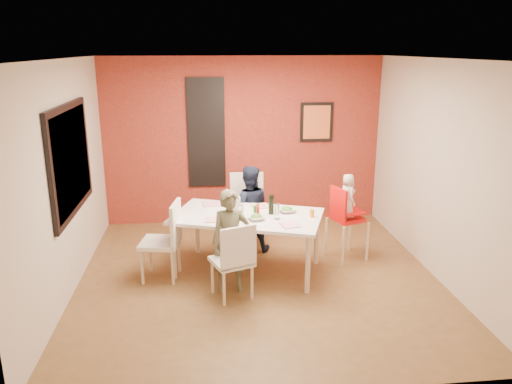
{
  "coord_description": "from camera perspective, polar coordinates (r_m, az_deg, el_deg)",
  "views": [
    {
      "loc": [
        -0.65,
        -5.77,
        2.82
      ],
      "look_at": [
        0.0,
        0.3,
        1.05
      ],
      "focal_mm": 35.0,
      "sensor_mm": 36.0,
      "label": 1
    }
  ],
  "objects": [
    {
      "name": "child_far",
      "position": [
        7.06,
        -0.82,
        -1.94
      ],
      "size": [
        0.63,
        0.5,
        1.25
      ],
      "primitive_type": "imported",
      "rotation": [
        0.0,
        0.0,
        3.09
      ],
      "color": "black",
      "rests_on": "ground"
    },
    {
      "name": "ground",
      "position": [
        6.45,
        0.29,
        -9.74
      ],
      "size": [
        4.5,
        4.5,
        0.0
      ],
      "primitive_type": "plane",
      "color": "brown",
      "rests_on": "ground"
    },
    {
      "name": "glassblock_surround",
      "position": [
        8.09,
        -5.72,
        6.71
      ],
      "size": [
        0.6,
        0.03,
        1.76
      ],
      "primitive_type": "cube",
      "color": "black",
      "rests_on": "wall_back"
    },
    {
      "name": "wall_front",
      "position": [
        3.87,
        4.05,
        -6.24
      ],
      "size": [
        4.5,
        0.02,
        2.7
      ],
      "primitive_type": "cube",
      "color": "beige",
      "rests_on": "ground"
    },
    {
      "name": "brick_accent_wall",
      "position": [
        8.16,
        -1.45,
        5.8
      ],
      "size": [
        4.5,
        0.02,
        2.7
      ],
      "primitive_type": "cube",
      "color": "maroon",
      "rests_on": "ground"
    },
    {
      "name": "wall_back",
      "position": [
        8.18,
        -1.46,
        5.82
      ],
      "size": [
        4.5,
        0.02,
        2.7
      ],
      "primitive_type": "cube",
      "color": "beige",
      "rests_on": "ground"
    },
    {
      "name": "dining_table",
      "position": [
        6.38,
        -1.0,
        -3.21
      ],
      "size": [
        2.09,
        1.59,
        0.77
      ],
      "rotation": [
        0.0,
        0.0,
        -0.34
      ],
      "color": "white",
      "rests_on": "ground"
    },
    {
      "name": "high_chair",
      "position": [
        6.87,
        10.13,
        -2.74
      ],
      "size": [
        0.55,
        0.55,
        1.03
      ],
      "rotation": [
        0.0,
        0.0,
        1.91
      ],
      "color": "red",
      "rests_on": "ground"
    },
    {
      "name": "chair_far",
      "position": [
        7.31,
        -0.99,
        -1.56
      ],
      "size": [
        0.5,
        0.5,
        1.06
      ],
      "rotation": [
        0.0,
        0.0,
        -0.02
      ],
      "color": "silver",
      "rests_on": "ground"
    },
    {
      "name": "wine_glass_a",
      "position": [
        6.17,
        -1.73,
        -2.31
      ],
      "size": [
        0.07,
        0.07,
        0.19
      ],
      "primitive_type": "cylinder",
      "color": "white",
      "rests_on": "dining_table"
    },
    {
      "name": "plate_near_right",
      "position": [
        6.0,
        3.91,
        -3.77
      ],
      "size": [
        0.26,
        0.26,
        0.01
      ],
      "primitive_type": "cube",
      "rotation": [
        0.0,
        0.0,
        0.21
      ],
      "color": "white",
      "rests_on": "dining_table"
    },
    {
      "name": "condiment_red",
      "position": [
        6.23,
        0.23,
        -2.3
      ],
      "size": [
        0.04,
        0.04,
        0.14
      ],
      "primitive_type": "cylinder",
      "color": "red",
      "rests_on": "dining_table"
    },
    {
      "name": "condiment_green",
      "position": [
        6.27,
        -0.12,
        -2.17
      ],
      "size": [
        0.04,
        0.04,
        0.14
      ],
      "primitive_type": "cylinder",
      "color": "#2E7727",
      "rests_on": "dining_table"
    },
    {
      "name": "child_near",
      "position": [
        5.91,
        -2.92,
        -5.66
      ],
      "size": [
        0.47,
        0.32,
        1.25
      ],
      "primitive_type": "imported",
      "rotation": [
        0.0,
        0.0,
        0.06
      ],
      "color": "brown",
      "rests_on": "ground"
    },
    {
      "name": "chair_left",
      "position": [
        6.32,
        -10.16,
        -5.03
      ],
      "size": [
        0.54,
        0.54,
        1.0
      ],
      "rotation": [
        0.0,
        0.0,
        4.54
      ],
      "color": "white",
      "rests_on": "ground"
    },
    {
      "name": "chair_near",
      "position": [
        5.74,
        -2.47,
        -7.51
      ],
      "size": [
        0.55,
        0.55,
        0.93
      ],
      "rotation": [
        0.0,
        0.0,
        3.5
      ],
      "color": "white",
      "rests_on": "ground"
    },
    {
      "name": "condiment_brown",
      "position": [
        6.37,
        0.21,
        -1.93
      ],
      "size": [
        0.03,
        0.03,
        0.13
      ],
      "primitive_type": "cylinder",
      "color": "brown",
      "rests_on": "dining_table"
    },
    {
      "name": "toddler",
      "position": [
        6.81,
        10.42,
        -0.41
      ],
      "size": [
        0.24,
        0.32,
        0.6
      ],
      "primitive_type": "imported",
      "rotation": [
        0.0,
        0.0,
        1.76
      ],
      "color": "beige",
      "rests_on": "high_chair"
    },
    {
      "name": "plate_far_mid",
      "position": [
        6.68,
        0.5,
        -1.62
      ],
      "size": [
        0.27,
        0.27,
        0.01
      ],
      "primitive_type": "cube",
      "rotation": [
        0.0,
        0.0,
        0.17
      ],
      "color": "white",
      "rests_on": "dining_table"
    },
    {
      "name": "glassblock_strip",
      "position": [
        8.09,
        -5.72,
        6.72
      ],
      "size": [
        0.55,
        0.03,
        1.7
      ],
      "primitive_type": "cube",
      "color": "silver",
      "rests_on": "wall_back"
    },
    {
      "name": "sippy_cup",
      "position": [
        6.3,
        6.41,
        -2.43
      ],
      "size": [
        0.06,
        0.06,
        0.1
      ],
      "primitive_type": "cylinder",
      "color": "orange",
      "rests_on": "dining_table"
    },
    {
      "name": "wine_glass_b",
      "position": [
        6.18,
        2.41,
        -2.22
      ],
      "size": [
        0.07,
        0.07,
        0.19
      ],
      "primitive_type": "cylinder",
      "color": "white",
      "rests_on": "dining_table"
    },
    {
      "name": "art_print_canvas",
      "position": [
        8.26,
        6.96,
        7.92
      ],
      "size": [
        0.44,
        0.01,
        0.54
      ],
      "primitive_type": "cube",
      "color": "orange",
      "rests_on": "wall_back"
    },
    {
      "name": "plate_far_left",
      "position": [
        6.79,
        -5.07,
        -1.37
      ],
      "size": [
        0.26,
        0.26,
        0.01
      ],
      "primitive_type": "cube",
      "rotation": [
        0.0,
        0.0,
        0.09
      ],
      "color": "white",
      "rests_on": "dining_table"
    },
    {
      "name": "ceiling",
      "position": [
        5.8,
        0.33,
        14.99
      ],
      "size": [
        4.5,
        4.5,
        0.02
      ],
      "primitive_type": "cube",
      "color": "silver",
      "rests_on": "wall_back"
    },
    {
      "name": "picture_window_frame",
      "position": [
        6.3,
        -20.45,
        3.52
      ],
      "size": [
        0.05,
        1.7,
        1.3
      ],
      "primitive_type": "cube",
      "color": "black",
      "rests_on": "wall_left"
    },
    {
      "name": "art_print_frame",
      "position": [
        8.27,
        6.94,
        7.94
      ],
      "size": [
        0.54,
        0.03,
        0.64
      ],
      "primitive_type": "cube",
      "color": "black",
      "rests_on": "wall_back"
    },
    {
      "name": "salad_bowl_a",
      "position": [
        6.17,
        0.03,
        -2.94
      ],
      "size": [
        0.25,
        0.25,
        0.05
      ],
      "primitive_type": "imported",
      "rotation": [
        0.0,
        0.0,
        0.18
      ],
      "color": "white",
      "rests_on": "dining_table"
    },
    {
      "name": "salad_bowl_b",
      "position": [
        6.46,
        3.54,
        -2.07
      ],
      "size": [
        0.27,
        0.27,
        0.05
      ],
      "primitive_type": "imported",
      "rotation": [
        0.0,
        0.0,
        0.24
      ],
      "color": "silver",
      "rests_on": "dining_table"
    },
    {
      "name": "picture_window_pane",
      "position": [
        6.3,
        -20.32,
        3.52
      ],
      "size": [
        0.02,
        1.55,
        1.15
      ],
      "primitive_type": "cube",
      "color": "black",
      "rests_on": "wall_left"
    },
    {
      "name": "paper_towel_roll",
      "position": [
        6.27,
        -2.29,
        -1.71
      ],
      "size": [
        0.11,
        0.11,
        0.25
      ],
      "primitive_type": "cylinder",
      "color": "white",
      "rests_on": "dining_table"
    },
    {
      "name": "wall_left",
      "position": [
        6.16,
        -20.97,
        1.28
      ],
      "size": [
        0.02,
        4.5,
        2.7
      ],
      "primitive_type": "cube",
      "color": "beige",
      "rests_on": "ground"
    },
    {
      "name": "wall_right",
      "position": [
        6.62,
        20.06,
        2.35
      ],
      "size": [
        0.02,
        4.5,
        2.7
      ],
      "primitive_type": "cube",
      "color": "beige",
      "rests_on": "ground"
    },
    {
      "name": "wine_bottle",
      "position": [
        6.35,
        1.75,
        -1.43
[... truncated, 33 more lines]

